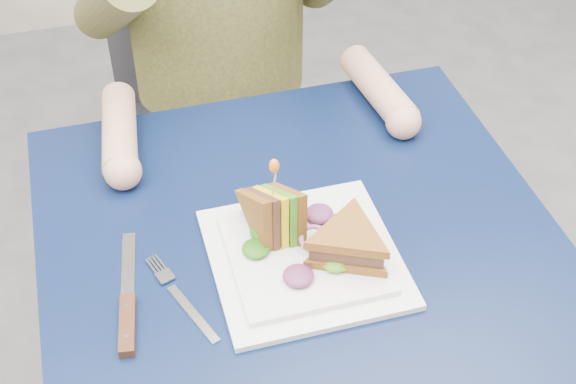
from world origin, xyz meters
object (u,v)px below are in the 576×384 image
object	(u,v)px
fork	(183,300)
plate	(304,256)
knife	(128,313)
sandwich_flat	(349,243)
table	(303,281)
chair	(214,88)
sandwich_upright	(275,216)

from	to	relation	value
fork	plate	bearing A→B (deg)	8.61
plate	knife	bearing A→B (deg)	-172.70
plate	sandwich_flat	xyz separation A→B (m)	(0.05, -0.02, 0.04)
sandwich_flat	table	bearing A→B (deg)	129.70
fork	knife	distance (m)	0.07
chair	knife	size ratio (longest dim) A/B	4.20
fork	sandwich_flat	bearing A→B (deg)	0.50
sandwich_upright	fork	world-z (taller)	sandwich_upright
fork	knife	world-z (taller)	knife
fork	table	bearing A→B (deg)	17.36
table	plate	size ratio (longest dim) A/B	2.88
sandwich_upright	plate	bearing A→B (deg)	-55.94
sandwich_flat	knife	xyz separation A→B (m)	(-0.31, -0.01, -0.04)
chair	plate	world-z (taller)	chair
sandwich_flat	sandwich_upright	xyz separation A→B (m)	(-0.09, 0.07, 0.01)
chair	fork	bearing A→B (deg)	-104.04
sandwich_upright	fork	xyz separation A→B (m)	(-0.15, -0.07, -0.05)
table	knife	xyz separation A→B (m)	(-0.26, -0.06, 0.09)
chair	sandwich_upright	world-z (taller)	chair
table	plate	distance (m)	0.09
table	sandwich_upright	xyz separation A→B (m)	(-0.04, 0.01, 0.13)
table	sandwich_upright	size ratio (longest dim) A/B	5.37
knife	sandwich_upright	bearing A→B (deg)	19.19
plate	sandwich_upright	xyz separation A→B (m)	(-0.03, 0.04, 0.05)
table	chair	bearing A→B (deg)	90.00
sandwich_upright	fork	bearing A→B (deg)	-154.06
sandwich_flat	knife	world-z (taller)	sandwich_flat
sandwich_flat	chair	bearing A→B (deg)	93.60
plate	sandwich_upright	distance (m)	0.07
chair	plate	size ratio (longest dim) A/B	3.58
sandwich_upright	knife	world-z (taller)	sandwich_upright
table	chair	size ratio (longest dim) A/B	0.81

